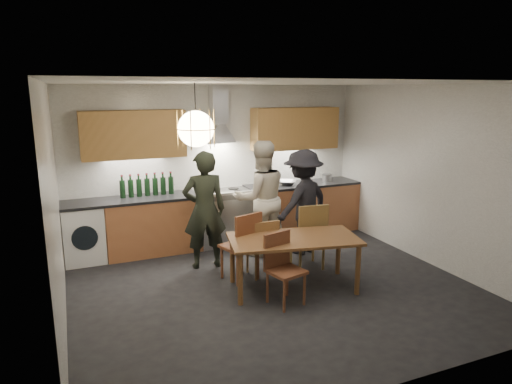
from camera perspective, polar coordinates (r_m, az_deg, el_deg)
name	(u,v)px	position (r m, az deg, el deg)	size (l,w,h in m)	color
ground	(273,287)	(6.09, 2.10, -11.80)	(5.00, 5.00, 0.00)	black
room_shell	(274,158)	(5.60, 2.24, 4.29)	(5.02, 4.52, 2.61)	white
counter_run	(225,216)	(7.65, -3.87, -3.06)	(5.00, 0.62, 0.90)	#C77B4C
range_stove	(224,217)	(7.64, -4.03, -3.15)	(0.90, 0.60, 0.92)	silver
wall_fixtures	(220,130)	(7.49, -4.50, 7.67)	(4.30, 0.54, 1.10)	#BB8848
pendant_lamp	(196,129)	(5.12, -7.53, 7.83)	(0.43, 0.43, 0.70)	black
dining_table	(294,243)	(5.86, 4.71, -6.43)	(1.76, 1.13, 0.69)	brown
chair_back_left	(244,242)	(6.09, -1.54, -6.28)	(0.54, 0.54, 0.95)	brown
chair_back_mid	(264,245)	(6.23, 0.99, -6.58)	(0.37, 0.37, 0.81)	brown
chair_back_right	(310,232)	(6.52, 6.77, -4.99)	(0.48, 0.48, 0.97)	brown
chair_front	(282,263)	(5.53, 3.24, -8.89)	(0.47, 0.47, 0.86)	#5B301D
person_left	(204,210)	(6.53, -6.46, -2.25)	(0.62, 0.41, 1.70)	black
person_mid	(261,198)	(7.00, 0.60, -0.81)	(0.86, 0.67, 1.78)	beige
person_right	(303,202)	(7.11, 5.87, -1.26)	(1.06, 0.61, 1.63)	black
mixing_bowl	(287,183)	(7.96, 3.90, 1.18)	(0.32, 0.32, 0.08)	#AAA9AD
stock_pot	(327,178)	(8.33, 8.85, 1.73)	(0.17, 0.17, 0.12)	#ACACAF
wine_bottles	(147,185)	(7.30, -13.46, 0.90)	(0.83, 0.08, 0.35)	black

